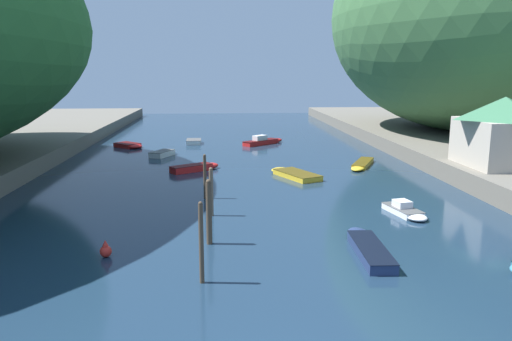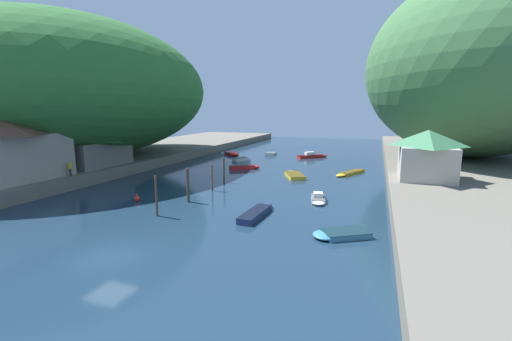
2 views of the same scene
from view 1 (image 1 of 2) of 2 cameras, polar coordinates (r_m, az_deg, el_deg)
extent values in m
plane|color=#192D42|center=(42.82, -2.34, -0.63)|extent=(130.00, 130.00, 0.00)
ellipsoid|color=#3D6B3D|center=(68.15, 23.18, 15.93)|extent=(32.25, 45.15, 27.73)
cube|color=#B2A899|center=(43.46, 26.26, 2.86)|extent=(5.44, 6.37, 3.64)
pyramid|color=#38704C|center=(43.20, 26.57, 6.40)|extent=(5.88, 6.88, 1.75)
cube|color=red|center=(60.92, -14.49, 2.82)|extent=(3.41, 3.37, 0.48)
ellipsoid|color=red|center=(59.75, -13.66, 2.70)|extent=(2.28, 2.29, 0.48)
cube|color=#450A0A|center=(60.88, -14.50, 3.05)|extent=(3.47, 3.43, 0.03)
cube|color=gold|center=(42.25, 4.74, -0.53)|extent=(3.77, 5.01, 0.42)
ellipsoid|color=gold|center=(44.13, 3.08, 0.00)|extent=(2.71, 2.89, 0.42)
cube|color=#4C3E0E|center=(42.21, 4.74, -0.23)|extent=(3.85, 5.11, 0.03)
cube|color=gold|center=(48.78, 12.13, 0.81)|extent=(3.35, 5.16, 0.36)
ellipsoid|color=gold|center=(46.29, 11.58, 0.28)|extent=(2.17, 2.82, 0.36)
cube|color=#4C3E0E|center=(48.75, 12.14, 1.03)|extent=(3.42, 5.27, 0.03)
cube|color=white|center=(32.93, 16.41, -4.42)|extent=(1.86, 3.17, 0.37)
ellipsoid|color=white|center=(31.74, 17.84, -5.09)|extent=(1.49, 1.70, 0.37)
cube|color=#525252|center=(32.88, 16.43, -4.08)|extent=(1.89, 3.23, 0.03)
cube|color=silver|center=(32.90, 16.37, -3.69)|extent=(1.09, 1.20, 0.46)
cube|color=navy|center=(25.13, 12.98, -9.01)|extent=(1.51, 4.88, 0.49)
ellipsoid|color=navy|center=(27.34, 11.73, -7.27)|extent=(1.33, 2.47, 0.49)
cube|color=black|center=(25.04, 13.01, -8.44)|extent=(1.54, 4.98, 0.03)
cube|color=red|center=(61.10, 0.54, 3.23)|extent=(4.59, 4.25, 0.53)
ellipsoid|color=red|center=(62.89, 2.13, 3.45)|extent=(2.68, 2.56, 0.53)
cube|color=#450A0A|center=(61.06, 0.54, 3.49)|extent=(4.68, 4.33, 0.03)
cube|color=silver|center=(60.91, 0.44, 3.75)|extent=(1.91, 1.83, 0.62)
cube|color=red|center=(45.12, -7.41, 0.26)|extent=(3.84, 3.14, 0.55)
ellipsoid|color=red|center=(46.09, -5.39, 0.54)|extent=(2.23, 2.04, 0.55)
cube|color=#450A0A|center=(45.07, -7.42, 0.62)|extent=(3.92, 3.21, 0.03)
cube|color=white|center=(53.50, -10.70, 1.89)|extent=(2.53, 3.34, 0.56)
ellipsoid|color=white|center=(54.79, -9.89, 2.14)|extent=(1.85, 1.93, 0.56)
cube|color=#525252|center=(53.46, -10.71, 2.20)|extent=(2.58, 3.40, 0.03)
cube|color=white|center=(62.29, -7.12, 3.29)|extent=(1.80, 2.75, 0.51)
ellipsoid|color=white|center=(63.63, -7.08, 3.46)|extent=(1.69, 1.39, 0.51)
cube|color=#525252|center=(62.25, -7.13, 3.53)|extent=(1.84, 2.80, 0.03)
cylinder|color=#4C3D2D|center=(21.23, -6.27, -8.37)|extent=(0.20, 0.20, 3.44)
sphere|color=#4C3D2D|center=(20.70, -6.38, -3.77)|extent=(0.18, 0.18, 0.18)
cylinder|color=#4C3D2D|center=(25.88, -5.40, -4.94)|extent=(0.30, 0.30, 3.25)
sphere|color=#4C3D2D|center=(25.46, -5.47, -1.30)|extent=(0.27, 0.27, 0.27)
cylinder|color=brown|center=(30.92, -5.14, -2.58)|extent=(0.25, 0.25, 2.90)
sphere|color=brown|center=(30.60, -5.19, 0.15)|extent=(0.23, 0.23, 0.23)
cylinder|color=#4C3D2D|center=(35.15, -5.86, -0.79)|extent=(0.22, 0.22, 3.03)
sphere|color=#4C3D2D|center=(34.85, -5.91, 1.72)|extent=(0.20, 0.20, 0.20)
sphere|color=red|center=(25.47, -16.80, -8.84)|extent=(0.57, 0.57, 0.57)
cone|color=red|center=(25.32, -16.85, -7.92)|extent=(0.29, 0.29, 0.29)
camera|label=2|loc=(17.13, 99.24, -1.09)|focal=24.00mm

